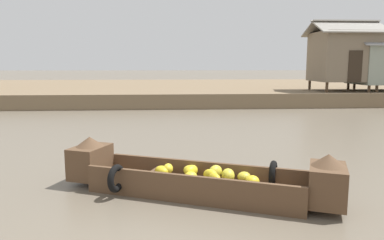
{
  "coord_description": "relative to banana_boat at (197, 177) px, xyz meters",
  "views": [
    {
      "loc": [
        0.38,
        -2.57,
        2.42
      ],
      "look_at": [
        1.01,
        7.01,
        0.97
      ],
      "focal_mm": 34.29,
      "sensor_mm": 36.0,
      "label": 1
    }
  ],
  "objects": [
    {
      "name": "stilt_house_mid_right",
      "position": [
        10.13,
        15.31,
        2.62
      ],
      "size": [
        4.09,
        3.49,
        4.24
      ],
      "color": "#4C3826",
      "rests_on": "riverbank_strip"
    },
    {
      "name": "ground_plane",
      "position": [
        -0.9,
        5.99,
        -0.34
      ],
      "size": [
        300.0,
        300.0,
        0.0
      ],
      "primitive_type": "plane",
      "color": "#665B4C"
    },
    {
      "name": "riverbank_strip",
      "position": [
        -0.9,
        23.16,
        0.08
      ],
      "size": [
        160.0,
        20.0,
        0.83
      ],
      "primitive_type": "cube",
      "color": "#756047",
      "rests_on": "ground"
    },
    {
      "name": "banana_boat",
      "position": [
        0.0,
        0.0,
        0.0
      ],
      "size": [
        5.12,
        2.79,
        0.96
      ],
      "color": "brown",
      "rests_on": "ground"
    }
  ]
}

